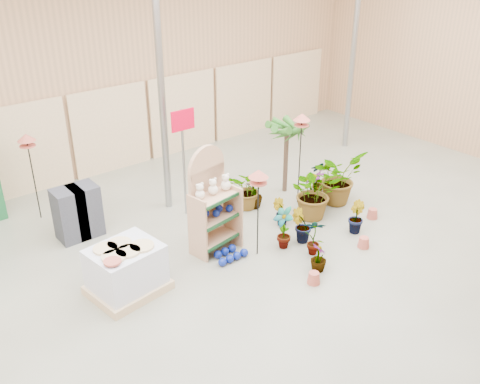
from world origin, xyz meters
The scene contains 24 objects.
room centered at (0.00, 0.91, 2.21)m, with size 15.20×12.10×4.70m.
display_shelf centered at (-0.25, 1.64, 0.89)m, with size 0.89×0.64×1.95m.
teddy_bears centered at (-0.23, 1.55, 1.24)m, with size 0.72×0.18×0.30m.
gazing_balls_shelf centered at (-0.25, 1.52, 0.77)m, with size 0.72×0.25×0.14m.
gazing_balls_floor centered at (-0.23, 1.13, 0.07)m, with size 0.63×0.39×0.15m.
pallet_stack centered at (-2.07, 1.40, 0.41)m, with size 1.25×1.09×0.84m.
charcoal_planters centered at (-1.95, 3.51, 0.50)m, with size 0.80×0.50×1.00m.
offer_sign centered at (0.10, 2.98, 1.57)m, with size 0.50×0.08×2.20m.
bird_table_front centered at (0.24, 0.94, 1.52)m, with size 0.34×0.34×1.65m.
bird_table_right centered at (2.21, 1.93, 1.82)m, with size 0.34×0.34×1.96m.
bird_table_back centered at (-2.28, 4.69, 1.65)m, with size 0.34×0.34×1.78m.
palm centered at (2.38, 2.51, 1.46)m, with size 0.70×0.70×1.72m.
potted_plant_0 centered at (0.76, 0.83, 0.40)m, with size 0.42×0.29×0.81m, color #29621D.
potted_plant_1 centered at (1.14, 0.75, 0.34)m, with size 0.37×0.30×0.67m, color #29621D.
potted_plant_2 centered at (2.01, 1.27, 0.55)m, with size 0.99×0.86×1.10m, color #29621D.
potted_plant_3 centered at (2.22, 1.47, 0.44)m, with size 0.50×0.50×0.89m, color #29621D.
potted_plant_4 centered at (2.81, 1.90, 0.41)m, with size 0.43×0.29×0.81m, color #29621D.
potted_plant_5 centered at (1.28, 1.46, 0.28)m, with size 0.31×0.25×0.55m, color #29621D.
potted_plant_6 centered at (1.23, 2.39, 0.43)m, with size 0.77×0.67×0.86m, color #29621D.
potted_plant_7 centered at (0.72, -0.09, 0.25)m, with size 0.28×0.28×0.50m, color #29621D.
potted_plant_8 centered at (1.03, 0.32, 0.36)m, with size 0.38×0.26×0.72m, color #29621D.
potted_plant_9 centered at (2.20, 0.38, 0.32)m, with size 0.35×0.28×0.64m, color #29621D.
potted_plant_10 centered at (2.87, 1.44, 0.57)m, with size 1.03×0.90×1.15m, color #29621D.
potted_plant_11 centered at (1.35, 2.34, 0.31)m, with size 0.34×0.34×0.61m, color #29621D.
Camera 1 is at (-5.04, -5.15, 5.23)m, focal length 40.00 mm.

